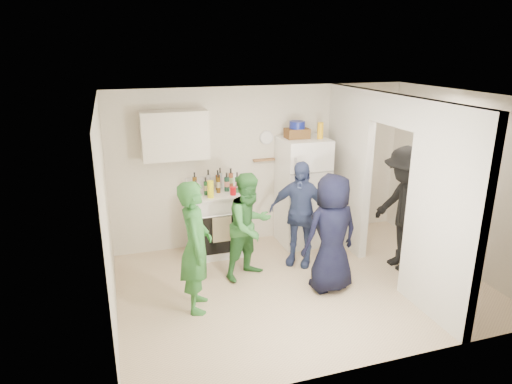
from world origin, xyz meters
The scene contains 37 objects.
floor centered at (0.00, 0.00, 0.00)m, with size 4.80×4.80×0.00m, color beige.
wall_back centered at (0.00, 1.70, 1.25)m, with size 4.80×4.80×0.00m, color silver.
wall_front centered at (0.00, -1.70, 1.25)m, with size 4.80×4.80×0.00m, color silver.
wall_left centered at (-2.40, 0.00, 1.25)m, with size 3.40×3.40×0.00m, color silver.
wall_right centered at (2.40, 0.00, 1.25)m, with size 3.40×3.40×0.00m, color silver.
ceiling centered at (0.00, 0.00, 2.50)m, with size 4.80×4.80×0.00m, color white.
partition_pier_back centered at (1.20, 1.10, 1.25)m, with size 0.12×1.20×2.50m, color silver.
partition_pier_front centered at (1.20, -1.10, 1.25)m, with size 0.12×1.20×2.50m, color silver.
partition_header centered at (1.20, 0.00, 2.30)m, with size 0.12×1.00×0.40m, color silver.
stove centered at (-0.86, 1.37, 0.49)m, with size 0.82×0.69×0.98m, color white.
upper_cabinet centered at (-1.40, 1.52, 1.85)m, with size 0.95×0.34×0.70m, color silver.
fridge centered at (0.55, 1.34, 0.86)m, with size 0.71×0.69×1.72m, color white.
wicker_basket centered at (0.45, 1.39, 1.80)m, with size 0.35×0.25×0.15m, color brown.
blue_bowl centered at (0.45, 1.39, 1.93)m, with size 0.24×0.24×0.11m, color navy.
yellow_cup_stack_top centered at (0.77, 1.24, 1.85)m, with size 0.09×0.09×0.25m, color #EDAF14.
wall_clock centered at (0.05, 1.68, 1.70)m, with size 0.22×0.22×0.03m, color white.
spice_shelf centered at (0.00, 1.65, 1.35)m, with size 0.35×0.08×0.03m, color olive.
nook_window centered at (2.38, 0.20, 1.65)m, with size 0.03×0.70×0.80m, color black.
nook_window_frame centered at (2.36, 0.20, 1.65)m, with size 0.04×0.76×0.86m, color white.
nook_valance centered at (2.34, 0.20, 2.00)m, with size 0.04×0.82×0.18m, color white.
yellow_cup_stack_stove centered at (-0.98, 1.15, 1.11)m, with size 0.09×0.09×0.25m, color #FBF215.
red_cup centered at (-0.64, 1.17, 1.04)m, with size 0.09×0.09×0.12m, color red.
person_green_left centered at (-1.44, -0.10, 0.81)m, with size 0.59×0.39×1.62m, color #307939.
person_green_center centered at (-0.59, 0.48, 0.74)m, with size 0.72×0.56×1.49m, color #367C3D.
person_denim centered at (0.21, 0.64, 0.78)m, with size 0.91×0.38×1.55m, color navy.
person_navy centered at (0.31, -0.17, 0.79)m, with size 0.77×0.50×1.57m, color black.
person_nook centered at (1.56, 0.08, 0.89)m, with size 1.15×0.66×1.78m, color black.
bottle_a centered at (-1.14, 1.51, 1.13)m, with size 0.07×0.07×0.30m, color brown.
bottle_b centered at (-1.02, 1.29, 1.12)m, with size 0.06×0.06×0.27m, color #1B5224.
bottle_c centered at (-0.93, 1.51, 1.14)m, with size 0.07×0.07×0.32m, color #A8ACB6.
bottle_d centered at (-0.82, 1.34, 1.14)m, with size 0.06×0.06×0.32m, color brown.
bottle_e centered at (-0.74, 1.54, 1.14)m, with size 0.06×0.06×0.33m, color #9FABB0.
bottle_f centered at (-0.68, 1.37, 1.12)m, with size 0.08×0.08×0.29m, color #184331.
bottle_g centered at (-0.58, 1.52, 1.14)m, with size 0.08×0.08×0.31m, color #A15634.
bottle_h centered at (-1.17, 1.24, 1.10)m, with size 0.07×0.07×0.25m, color #B5B7C2.
bottle_i centered at (-0.79, 1.48, 1.14)m, with size 0.07×0.07×0.31m, color #59270F.
bottle_j centered at (-0.55, 1.27, 1.14)m, with size 0.06×0.06×0.31m, color #205F2C.
Camera 1 is at (-2.25, -5.01, 3.08)m, focal length 32.00 mm.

